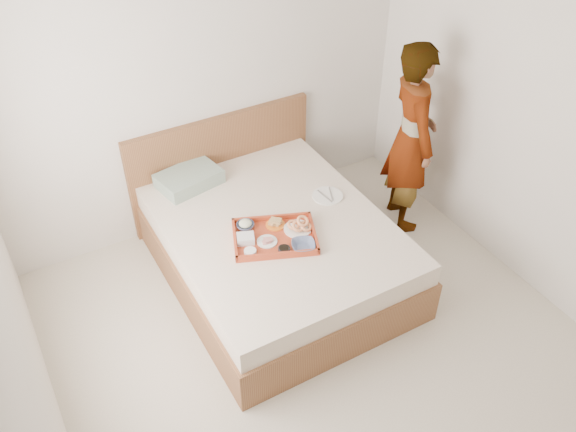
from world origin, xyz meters
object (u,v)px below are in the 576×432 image
Objects in this scene: bed at (276,249)px; tray at (275,236)px; dinner_plate at (328,196)px; person at (411,139)px.

bed is 3.36× the size of tray.
dinner_plate is 0.84m from person.
tray reaches higher than dinner_plate.
dinner_plate reaches higher than bed.
person reaches higher than bed.
tray is 2.44× the size of dinner_plate.
bed is 0.59m from dinner_plate.
person reaches higher than tray.
tray reaches higher than bed.
person is (0.79, -0.00, 0.29)m from dinner_plate.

